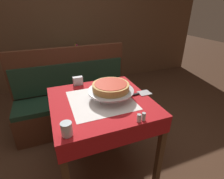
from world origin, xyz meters
TOP-DOWN VIEW (x-y plane):
  - ground_plane at (0.00, 0.00)m, footprint 14.00×14.00m
  - dining_table_front at (0.00, 0.00)m, footprint 0.88×0.88m
  - dining_table_rear at (0.08, 1.74)m, footprint 0.71×0.71m
  - booth_bench at (-0.13, 0.79)m, footprint 1.51×0.48m
  - back_wall_panel at (0.00, 2.25)m, footprint 6.00×0.04m
  - pizza_pan_stand at (0.10, 0.00)m, footprint 0.41×0.41m
  - deep_dish_pizza at (0.10, 0.00)m, footprint 0.33×0.33m
  - pizza_server at (0.37, -0.03)m, footprint 0.27×0.10m
  - water_glass_near at (-0.35, -0.36)m, footprint 0.07×0.07m
  - salt_shaker at (0.16, -0.40)m, footprint 0.03×0.03m
  - pepper_shaker at (0.20, -0.40)m, footprint 0.03×0.03m
  - napkin_holder at (-0.12, 0.39)m, footprint 0.10×0.05m
  - condiment_caddy at (0.14, 1.81)m, footprint 0.11×0.11m

SIDE VIEW (x-z plane):
  - ground_plane at x=0.00m, z-range 0.00..0.00m
  - booth_bench at x=-0.13m, z-range -0.22..0.84m
  - dining_table_rear at x=0.08m, z-range 0.28..1.06m
  - dining_table_front at x=0.00m, z-range 0.29..1.07m
  - pizza_server at x=0.37m, z-range 0.78..0.79m
  - salt_shaker at x=0.16m, z-range 0.78..0.84m
  - pepper_shaker at x=0.20m, z-range 0.78..0.84m
  - condiment_caddy at x=0.14m, z-range 0.74..0.91m
  - napkin_holder at x=-0.12m, z-range 0.78..0.87m
  - water_glass_near at x=-0.35m, z-range 0.78..0.88m
  - pizza_pan_stand at x=0.10m, z-range 0.81..0.90m
  - deep_dish_pizza at x=0.10m, z-range 0.87..0.93m
  - back_wall_panel at x=0.00m, z-range 0.00..2.40m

